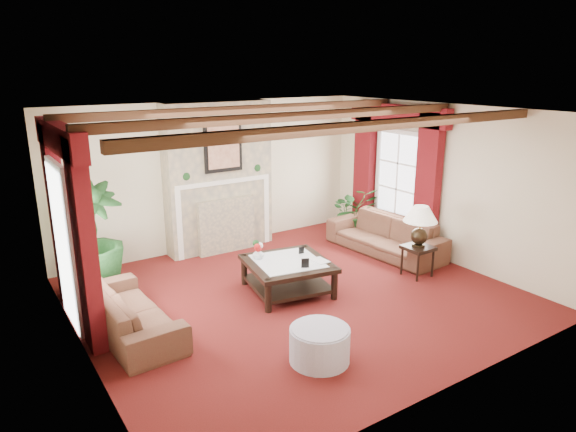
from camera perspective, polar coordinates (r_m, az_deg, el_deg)
floor at (r=7.73m, az=1.10°, el=-8.85°), size 6.00×6.00×0.00m
ceiling at (r=7.02m, az=1.23°, el=11.52°), size 6.00×6.00×0.00m
back_wall at (r=9.59m, az=-8.23°, el=4.48°), size 6.00×0.02×2.70m
left_wall at (r=6.15m, az=-22.56°, el=-3.32°), size 0.02×5.50×2.70m
right_wall at (r=9.25m, az=16.69°, el=3.53°), size 0.02×5.50×2.70m
ceiling_beams at (r=7.03m, az=1.22°, el=11.03°), size 6.00×3.00×0.12m
fireplace at (r=9.23m, az=-8.02°, el=12.50°), size 2.00×0.52×2.70m
french_door_left at (r=6.93m, az=-24.69°, el=5.22°), size 0.10×1.10×2.16m
french_door_right at (r=9.76m, az=12.43°, el=9.12°), size 0.10×1.10×2.16m
curtains_left at (r=6.89m, az=-24.20°, el=8.78°), size 0.20×2.40×2.55m
curtains_right at (r=9.64m, az=12.12°, el=11.57°), size 0.20×2.40×2.55m
sofa_left at (r=6.89m, az=-17.20°, el=-9.33°), size 2.04×0.76×0.78m
sofa_right at (r=9.48m, az=10.78°, el=-1.48°), size 2.34×1.00×0.88m
potted_palm at (r=8.25m, az=-20.86°, el=-4.69°), size 1.87×2.23×0.97m
small_plant at (r=10.38m, az=7.30°, el=-0.03°), size 1.56×1.60×0.78m
coffee_table at (r=7.78m, az=-0.03°, el=-6.74°), size 1.37×1.37×0.48m
side_table at (r=8.60m, az=14.17°, el=-4.86°), size 0.48×0.48×0.51m
ottoman at (r=6.09m, az=3.53°, el=-14.10°), size 0.70×0.70×0.41m
table_lamp at (r=8.41m, az=14.44°, el=-1.06°), size 0.54×0.54×0.69m
flower_vase at (r=7.77m, az=-3.32°, el=-4.20°), size 0.20×0.21×0.17m
book at (r=7.59m, az=3.02°, el=-4.28°), size 0.20×0.03×0.27m
photo_frame_a at (r=7.41m, az=1.92°, el=-5.29°), size 0.11×0.06×0.15m
photo_frame_b at (r=7.96m, az=1.50°, el=-3.85°), size 0.09×0.02×0.12m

